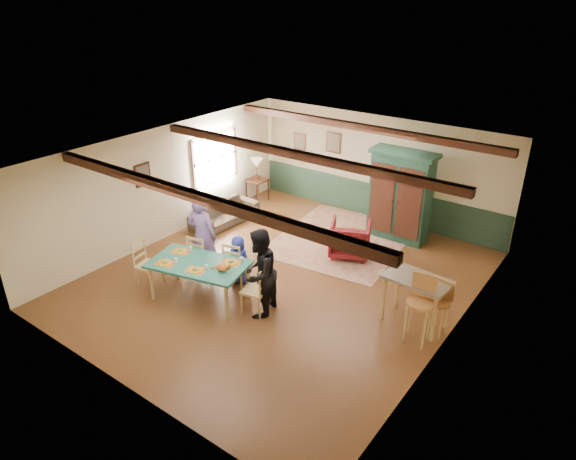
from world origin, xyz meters
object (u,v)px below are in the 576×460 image
Objects in this scene: bar_stool_right at (438,309)px; cat at (221,267)px; person_woman at (259,273)px; person_child at (239,260)px; armoire at (400,196)px; counter_table at (415,301)px; sofa at (225,213)px; dining_chair_end_left at (149,264)px; person_man at (202,236)px; dining_chair_end_right at (255,289)px; dining_chair_far_right at (237,263)px; bar_stool_left at (419,311)px; dining_chair_far_left at (201,255)px; armchair at (350,239)px; end_table at (257,190)px; table_lamp at (257,169)px; dining_table at (200,281)px.

cat is at bearing -150.58° from bar_stool_right.
person_woman is 1.26m from person_child.
armoire is 3.59m from counter_table.
cat reaches higher than counter_table.
counter_table is (5.73, -1.22, 0.20)m from sofa.
person_man is at bearing -43.15° from dining_chair_end_left.
person_child is at bearing -114.26° from armoire.
dining_chair_end_right is at bearing 133.15° from person_child.
dining_chair_far_right is 0.58× the size of person_woman.
person_man is 4.60m from bar_stool_left.
dining_chair_far_left is at bearing -0.00° from dining_chair_far_right.
dining_chair_far_right is 3.76m from bar_stool_left.
armchair is at bearing -130.70° from person_child.
person_woman is 2.84m from counter_table.
dining_chair_end_right is 0.95× the size of person_child.
dining_chair_end_right is 0.55× the size of person_man.
person_child is 0.48× the size of armoire.
person_woman is 0.74m from cat.
counter_table is (6.00, -2.87, 0.15)m from end_table.
person_man is 1.05× the size of person_woman.
person_woman is 0.79× the size of armoire.
person_woman is at bearing 139.73° from dining_chair_far_right.
dining_chair_end_left is at bearing 24.92° from dining_chair_far_right.
armchair is 1.49× the size of table_lamp.
dining_chair_end_left is at bearing -155.11° from bar_stool_right.
armchair is at bearing -140.62° from dining_chair_far_left.
dining_chair_far_left is 0.52× the size of sofa.
dining_chair_far_left is 1.00× the size of dining_chair_end_right.
bar_stool_left is (4.54, 0.58, 0.13)m from dining_chair_far_left.
dining_chair_end_right reaches higher than sofa.
cat is at bearing -57.63° from end_table.
person_child is 1.01m from cat.
dining_chair_end_right reaches higher than armchair.
dining_chair_far_left is at bearing -162.85° from bar_stool_right.
armoire is at bearing -126.69° from dining_chair_far_right.
armchair is at bearing 161.27° from dining_chair_end_right.
dining_chair_far_left is 2.70m from sofa.
armchair reaches higher than end_table.
bar_stool_left is (2.03, -3.53, -0.47)m from armoire.
table_lamp is (-2.87, 4.53, 0.08)m from cat.
armchair is 2.77m from counter_table.
dining_chair_end_right is 1.65× the size of table_lamp.
dining_chair_end_right is at bearing -90.00° from dining_chair_end_left.
dining_chair_far_right is 1.51× the size of end_table.
counter_table is at bearing -60.08° from armoire.
dining_table is at bearing -90.00° from dining_chair_end_left.
dining_chair_end_right is at bearing -51.13° from table_lamp.
dining_table is 3.60m from armchair.
person_man is 3.00× the size of table_lamp.
table_lamp reaches higher than cat.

